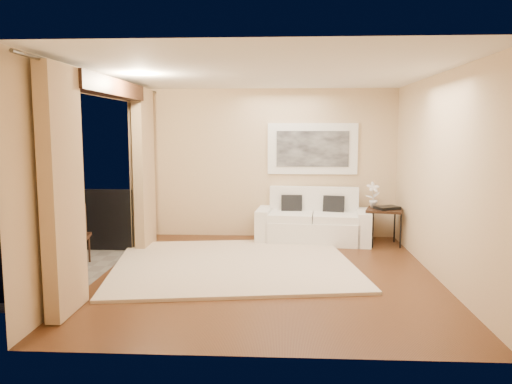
# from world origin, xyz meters

# --- Properties ---
(floor) EXTENTS (5.00, 5.00, 0.00)m
(floor) POSITION_xyz_m (0.00, 0.00, 0.00)
(floor) COLOR #543018
(floor) RESTS_ON ground
(room_shell) EXTENTS (5.00, 6.40, 5.00)m
(room_shell) POSITION_xyz_m (-2.13, 0.00, 2.52)
(room_shell) COLOR white
(room_shell) RESTS_ON ground
(balcony) EXTENTS (1.81, 2.60, 1.17)m
(balcony) POSITION_xyz_m (-3.31, 0.00, 0.18)
(balcony) COLOR #605B56
(balcony) RESTS_ON ground
(curtains) EXTENTS (0.16, 4.80, 2.64)m
(curtains) POSITION_xyz_m (-2.11, 0.00, 1.34)
(curtains) COLOR tan
(curtains) RESTS_ON ground
(artwork) EXTENTS (1.62, 0.07, 0.92)m
(artwork) POSITION_xyz_m (0.73, 2.46, 1.62)
(artwork) COLOR white
(artwork) RESTS_ON room_shell
(rug) EXTENTS (3.79, 3.42, 0.04)m
(rug) POSITION_xyz_m (-0.50, 0.42, 0.02)
(rug) COLOR beige
(rug) RESTS_ON floor
(sofa) EXTENTS (2.02, 1.01, 0.94)m
(sofa) POSITION_xyz_m (0.74, 2.09, 0.33)
(sofa) COLOR white
(sofa) RESTS_ON floor
(side_table) EXTENTS (0.71, 0.71, 0.63)m
(side_table) POSITION_xyz_m (1.93, 1.86, 0.57)
(side_table) COLOR black
(side_table) RESTS_ON floor
(tray) EXTENTS (0.46, 0.41, 0.05)m
(tray) POSITION_xyz_m (1.96, 1.83, 0.65)
(tray) COLOR black
(tray) RESTS_ON side_table
(orchid) EXTENTS (0.26, 0.19, 0.45)m
(orchid) POSITION_xyz_m (1.75, 1.98, 0.85)
(orchid) COLOR white
(orchid) RESTS_ON side_table
(bistro_table) EXTENTS (0.70, 0.70, 0.77)m
(bistro_table) POSITION_xyz_m (-3.00, -0.21, 0.69)
(bistro_table) COLOR black
(bistro_table) RESTS_ON balcony
(balcony_chair_far) EXTENTS (0.47, 0.47, 0.93)m
(balcony_chair_far) POSITION_xyz_m (-2.78, 0.21, 0.53)
(balcony_chair_far) COLOR black
(balcony_chair_far) RESTS_ON balcony
(ice_bucket) EXTENTS (0.18, 0.18, 0.20)m
(ice_bucket) POSITION_xyz_m (-3.11, -0.15, 0.87)
(ice_bucket) COLOR silver
(ice_bucket) RESTS_ON bistro_table
(candle) EXTENTS (0.06, 0.06, 0.07)m
(candle) POSITION_xyz_m (-2.93, -0.02, 0.80)
(candle) COLOR red
(candle) RESTS_ON bistro_table
(vase) EXTENTS (0.04, 0.04, 0.18)m
(vase) POSITION_xyz_m (-3.02, -0.34, 0.86)
(vase) COLOR white
(vase) RESTS_ON bistro_table
(glass_a) EXTENTS (0.06, 0.06, 0.12)m
(glass_a) POSITION_xyz_m (-2.88, -0.24, 0.83)
(glass_a) COLOR silver
(glass_a) RESTS_ON bistro_table
(glass_b) EXTENTS (0.06, 0.06, 0.12)m
(glass_b) POSITION_xyz_m (-2.87, -0.22, 0.83)
(glass_b) COLOR white
(glass_b) RESTS_ON bistro_table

